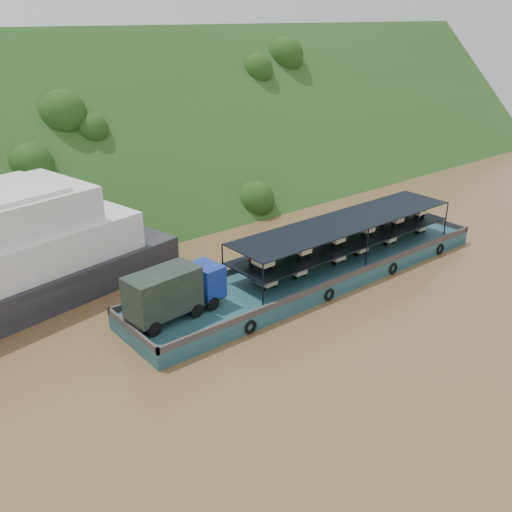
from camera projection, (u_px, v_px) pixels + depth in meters
ground at (299, 298)px, 45.90m from camera, size 160.00×160.00×0.00m
hillside at (102, 196)px, 71.55m from camera, size 140.00×39.60×39.60m
cargo_barge at (302, 271)px, 47.64m from camera, size 35.00×7.18×4.94m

